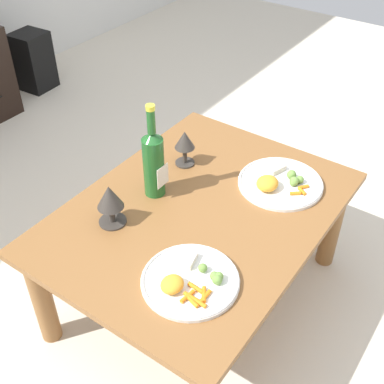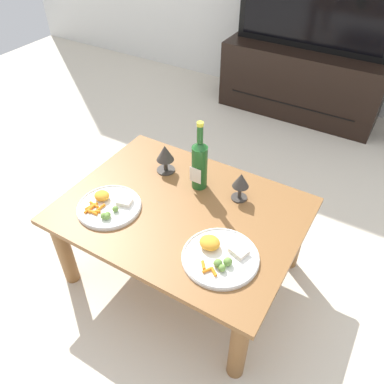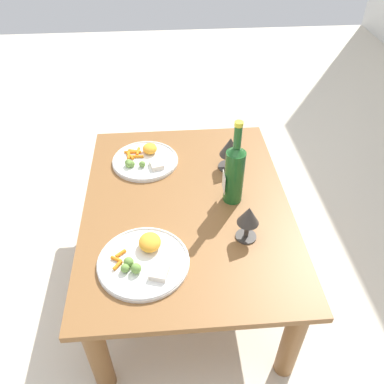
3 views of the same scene
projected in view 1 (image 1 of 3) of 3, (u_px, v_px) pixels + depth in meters
ground_plane at (198, 294)px, 1.93m from camera, size 6.40×6.40×0.00m
dining_table at (199, 226)px, 1.71m from camera, size 1.03×0.78×0.44m
floor_speaker at (33, 61)px, 3.17m from camera, size 0.21×0.21×0.36m
wine_bottle at (153, 161)px, 1.65m from camera, size 0.07×0.07×0.34m
goblet_left at (110, 199)px, 1.55m from camera, size 0.09×0.09×0.15m
goblet_right at (185, 142)px, 1.81m from camera, size 0.07×0.07×0.14m
dinner_plate_left at (190, 280)px, 1.40m from camera, size 0.28×0.28×0.05m
dinner_plate_right at (280, 182)px, 1.75m from camera, size 0.30×0.30×0.06m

